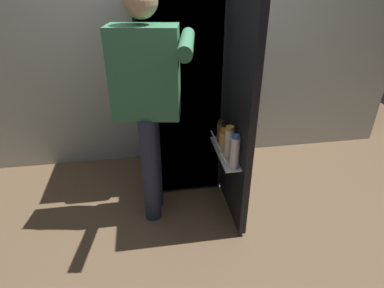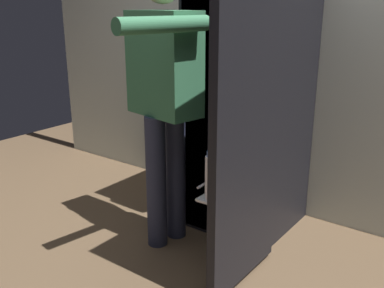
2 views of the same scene
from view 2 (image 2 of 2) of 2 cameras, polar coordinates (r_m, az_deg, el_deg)
ground_plane at (r=2.69m, az=0.58°, el=-14.18°), size 6.12×6.12×0.00m
kitchen_wall at (r=3.09m, az=11.14°, el=13.82°), size 4.40×0.10×2.46m
refrigerator at (r=2.78m, az=7.34°, el=4.80°), size 0.68×1.23×1.62m
person at (r=2.51m, az=-3.45°, el=7.50°), size 0.55×0.79×1.63m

